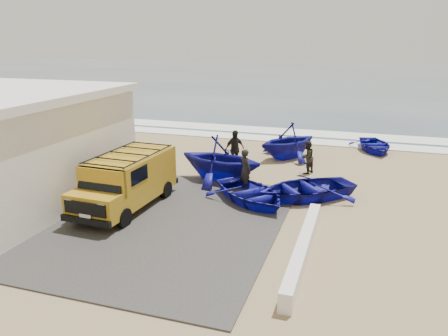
# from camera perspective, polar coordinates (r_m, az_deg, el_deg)

# --- Properties ---
(ground) EXTENTS (160.00, 160.00, 0.00)m
(ground) POSITION_cam_1_polar(r_m,az_deg,el_deg) (17.24, -4.99, -4.53)
(ground) COLOR #977F57
(slab) EXTENTS (12.00, 10.00, 0.05)m
(slab) POSITION_cam_1_polar(r_m,az_deg,el_deg) (16.48, -14.18, -5.95)
(slab) COLOR #3C3A37
(slab) RESTS_ON ground
(ocean) EXTENTS (180.00, 88.00, 0.01)m
(ocean) POSITION_cam_1_polar(r_m,az_deg,el_deg) (71.33, 13.05, 11.26)
(ocean) COLOR #385166
(ocean) RESTS_ON ground
(surf_line) EXTENTS (180.00, 1.60, 0.06)m
(surf_line) POSITION_cam_1_polar(r_m,az_deg,el_deg) (28.20, 4.50, 3.95)
(surf_line) COLOR white
(surf_line) RESTS_ON ground
(surf_wash) EXTENTS (180.00, 2.20, 0.04)m
(surf_wash) POSITION_cam_1_polar(r_m,az_deg,el_deg) (30.59, 5.61, 4.90)
(surf_wash) COLOR white
(surf_wash) RESTS_ON ground
(parapet) EXTENTS (0.35, 6.00, 0.55)m
(parapet) POSITION_cam_1_polar(r_m,az_deg,el_deg) (13.26, 10.31, -10.26)
(parapet) COLOR silver
(parapet) RESTS_ON ground
(van) EXTENTS (2.13, 4.93, 2.08)m
(van) POSITION_cam_1_polar(r_m,az_deg,el_deg) (16.79, -12.52, -1.43)
(van) COLOR #B3861A
(van) RESTS_ON ground
(boat_near_left) EXTENTS (4.64, 4.57, 0.79)m
(boat_near_left) POSITION_cam_1_polar(r_m,az_deg,el_deg) (17.08, 3.50, -3.30)
(boat_near_left) COLOR #121290
(boat_near_left) RESTS_ON ground
(boat_near_right) EXTENTS (4.99, 4.78, 0.84)m
(boat_near_right) POSITION_cam_1_polar(r_m,az_deg,el_deg) (17.83, 10.63, -2.61)
(boat_near_right) COLOR #121290
(boat_near_right) RESTS_ON ground
(boat_mid_left) EXTENTS (4.45, 4.02, 2.06)m
(boat_mid_left) POSITION_cam_1_polar(r_m,az_deg,el_deg) (19.57, -0.52, 1.29)
(boat_mid_left) COLOR #121290
(boat_mid_left) RESTS_ON ground
(boat_far_left) EXTENTS (4.70, 4.80, 1.92)m
(boat_far_left) POSITION_cam_1_polar(r_m,az_deg,el_deg) (23.52, 8.36, 3.57)
(boat_far_left) COLOR #121290
(boat_far_left) RESTS_ON ground
(boat_far_right) EXTENTS (3.19, 3.88, 0.70)m
(boat_far_right) POSITION_cam_1_polar(r_m,az_deg,el_deg) (26.28, 19.03, 2.85)
(boat_far_right) COLOR #121290
(boat_far_right) RESTS_ON ground
(fisherman_front) EXTENTS (0.77, 0.75, 1.77)m
(fisherman_front) POSITION_cam_1_polar(r_m,az_deg,el_deg) (18.38, 2.80, -0.21)
(fisherman_front) COLOR black
(fisherman_front) RESTS_ON ground
(fisherman_middle) EXTENTS (0.89, 0.96, 1.58)m
(fisherman_middle) POSITION_cam_1_polar(r_m,az_deg,el_deg) (21.01, 10.80, 1.39)
(fisherman_middle) COLOR black
(fisherman_middle) RESTS_ON ground
(fisherman_back) EXTENTS (1.06, 1.16, 1.90)m
(fisherman_back) POSITION_cam_1_polar(r_m,az_deg,el_deg) (21.50, 1.39, 2.48)
(fisherman_back) COLOR black
(fisherman_back) RESTS_ON ground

